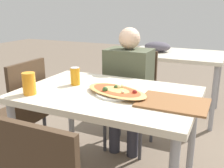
% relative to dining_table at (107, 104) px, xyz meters
% --- Properties ---
extents(dining_table, '(1.15, 0.77, 0.76)m').
position_rel_dining_table_xyz_m(dining_table, '(0.00, 0.00, 0.00)').
color(dining_table, beige).
rests_on(dining_table, ground_plane).
extents(chair_far_seated, '(0.40, 0.40, 0.90)m').
position_rel_dining_table_xyz_m(chair_far_seated, '(-0.09, 0.72, -0.17)').
color(chair_far_seated, '#3F2D1E').
rests_on(chair_far_seated, ground_plane).
extents(chair_side_left, '(0.40, 0.40, 0.90)m').
position_rel_dining_table_xyz_m(chair_side_left, '(-0.76, -0.02, -0.17)').
color(chair_side_left, '#3F2D1E').
rests_on(chair_side_left, ground_plane).
extents(person_seated, '(0.38, 0.29, 1.12)m').
position_rel_dining_table_xyz_m(person_seated, '(-0.09, 0.60, -0.01)').
color(person_seated, '#2D2D38').
rests_on(person_seated, ground_plane).
extents(pizza_main, '(0.50, 0.36, 0.06)m').
position_rel_dining_table_xyz_m(pizza_main, '(0.08, -0.02, 0.10)').
color(pizza_main, white).
rests_on(pizza_main, dining_table).
extents(soda_can, '(0.07, 0.07, 0.12)m').
position_rel_dining_table_xyz_m(soda_can, '(-0.28, 0.05, 0.15)').
color(soda_can, orange).
rests_on(soda_can, dining_table).
extents(drink_glass, '(0.08, 0.08, 0.14)m').
position_rel_dining_table_xyz_m(drink_glass, '(-0.43, -0.25, 0.15)').
color(drink_glass, orange).
rests_on(drink_glass, dining_table).
extents(serving_tray, '(0.39, 0.29, 0.01)m').
position_rel_dining_table_xyz_m(serving_tray, '(0.44, -0.03, 0.09)').
color(serving_tray, brown).
rests_on(serving_tray, dining_table).
extents(background_table, '(1.10, 0.80, 0.88)m').
position_rel_dining_table_xyz_m(background_table, '(0.05, 1.68, 0.03)').
color(background_table, beige).
rests_on(background_table, ground_plane).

